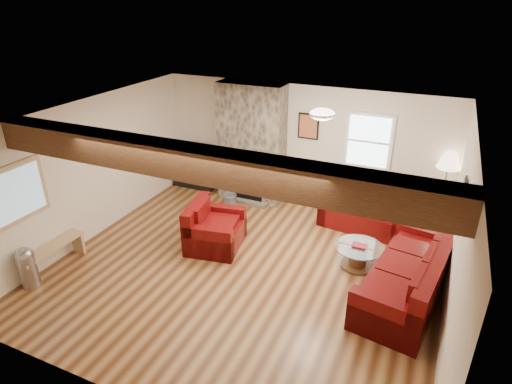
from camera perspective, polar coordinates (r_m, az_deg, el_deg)
room at (r=6.49m, az=-1.75°, el=-1.17°), size 8.00×8.00×8.00m
oak_beam at (r=5.06m, az=-8.03°, el=3.84°), size 6.00×0.36×0.38m
chimney_breast at (r=8.98m, az=-0.64°, el=6.30°), size 1.40×0.67×2.50m
back_window at (r=8.43m, az=14.77°, el=6.55°), size 0.90×0.08×1.10m
hatch_window at (r=7.17m, az=-29.34°, el=-0.18°), size 0.08×1.00×0.90m
ceiling_dome at (r=6.57m, az=8.81°, el=9.99°), size 0.40×0.40×0.18m
artwork_back at (r=8.64m, az=6.99°, el=8.69°), size 0.42×0.06×0.52m
artwork_right at (r=6.04m, az=25.82°, el=-0.72°), size 0.06×0.55×0.42m
sofa_three at (r=6.68m, az=19.59°, el=-10.01°), size 1.30×2.40×0.88m
loveseat at (r=8.39m, az=14.45°, el=-1.86°), size 1.70×1.10×0.85m
armchair_red at (r=7.55m, az=-5.46°, el=-4.50°), size 1.04×1.14×0.81m
coffee_table at (r=7.27m, az=13.46°, el=-8.37°), size 0.80×0.80×0.42m
tv_cabinet at (r=10.00m, az=-8.05°, el=2.13°), size 1.00×0.40×0.50m
television at (r=9.82m, az=-8.22°, el=4.81°), size 0.87×0.11×0.50m
floor_lamp at (r=8.26m, az=24.31°, el=3.31°), size 0.41×0.41×1.59m
pine_bench at (r=7.75m, az=-25.35°, el=-7.89°), size 0.27×1.14×0.43m
pedal_bin at (r=7.45m, az=-28.17°, el=-8.81°), size 0.29×0.29×0.67m
coal_bucket at (r=8.99m, az=-3.52°, el=-1.15°), size 0.31×0.31×0.29m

